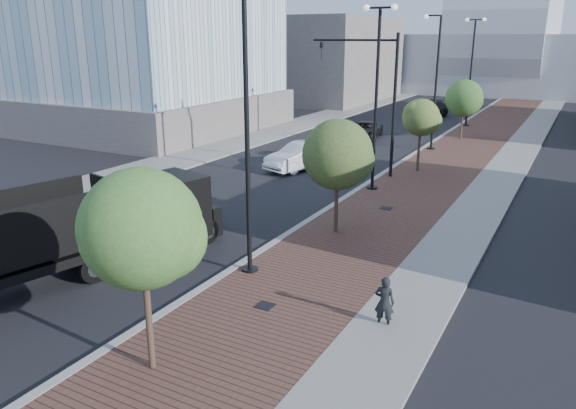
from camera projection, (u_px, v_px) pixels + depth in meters
The scene contains 23 objects.
sidewalk at pixel (488, 140), 42.70m from camera, with size 7.00×140.00×0.12m, color #4C2D23.
concrete_strip at pixel (525, 143), 41.46m from camera, with size 2.40×140.00×0.13m, color slate.
curb at pixel (443, 136), 44.30m from camera, with size 0.30×140.00×0.14m, color gray.
west_sidewalk at pixel (300, 124), 50.25m from camera, with size 4.00×140.00×0.12m, color slate.
dump_truck at pixel (90, 234), 18.78m from camera, with size 5.34×13.47×3.13m.
white_sedan at pixel (301, 156), 33.38m from camera, with size 1.72×4.94×1.63m, color silver.
dark_car_mid at pixel (365, 130), 43.46m from camera, with size 2.17×4.71×1.31m, color black.
dark_car_far at pixel (431, 110), 54.32m from camera, with size 2.22×5.46×1.59m, color black.
pedestrian at pixel (384, 302), 15.18m from camera, with size 0.56×0.37×1.53m, color black.
streetlight_1 at pixel (244, 149), 17.65m from camera, with size 1.44×0.56×9.21m.
streetlight_2 at pixel (376, 98), 27.52m from camera, with size 1.72×0.56×9.28m.
streetlight_3 at pixel (434, 88), 37.78m from camera, with size 1.44×0.56×9.21m.
streetlight_4 at pixel (471, 72), 47.65m from camera, with size 1.72×0.56×9.28m.
traffic_mast at pixel (379, 89), 30.40m from camera, with size 5.09×0.20×8.00m.
tree_0 at pixel (143, 229), 12.30m from camera, with size 2.79×2.79×5.09m.
tree_1 at pixel (339, 155), 21.63m from camera, with size 2.83×2.83×4.75m.
tree_2 at pixel (422, 118), 31.71m from camera, with size 2.23×2.16×4.38m.
tree_3 at pixel (465, 98), 41.78m from camera, with size 2.81×2.81×4.68m.
tower_podium at pixel (147, 111), 48.14m from camera, with size 19.00×19.00×3.00m, color #5E5855.
convention_center at pixel (506, 48), 81.20m from camera, with size 50.00×30.00×50.00m.
commercial_block_nw at pixel (324, 59), 68.76m from camera, with size 14.00×20.00×10.00m, color #605A57.
utility_cover_1 at pixel (265, 306), 16.34m from camera, with size 0.50×0.50×0.02m, color black.
utility_cover_2 at pixel (386, 208), 25.57m from camera, with size 0.50×0.50×0.02m, color black.
Camera 1 is at (10.05, -4.59, 7.84)m, focal length 34.18 mm.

